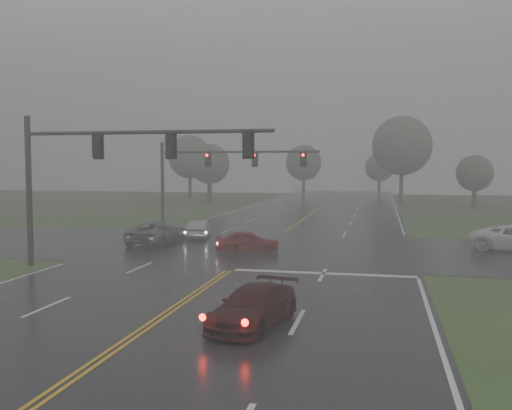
% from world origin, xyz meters
% --- Properties ---
extents(ground, '(180.00, 180.00, 0.00)m').
position_xyz_m(ground, '(0.00, 0.00, 0.00)').
color(ground, '#364F21').
rests_on(ground, ground).
extents(main_road, '(18.00, 160.00, 0.02)m').
position_xyz_m(main_road, '(0.00, 20.00, 0.00)').
color(main_road, black).
rests_on(main_road, ground).
extents(cross_street, '(120.00, 14.00, 0.02)m').
position_xyz_m(cross_street, '(0.00, 22.00, 0.00)').
color(cross_street, black).
rests_on(cross_street, ground).
extents(stop_bar, '(8.50, 0.50, 0.01)m').
position_xyz_m(stop_bar, '(4.50, 14.40, 0.00)').
color(stop_bar, silver).
rests_on(stop_bar, ground).
extents(sedan_maroon, '(2.58, 4.54, 1.24)m').
position_xyz_m(sedan_maroon, '(3.22, 5.22, 0.00)').
color(sedan_maroon, black).
rests_on(sedan_maroon, ground).
extents(sedan_red, '(3.95, 2.43, 1.26)m').
position_xyz_m(sedan_red, '(-0.47, 20.04, 0.00)').
color(sedan_red, maroon).
rests_on(sedan_red, ground).
extents(sedan_silver, '(2.02, 4.01, 1.26)m').
position_xyz_m(sedan_silver, '(-5.16, 25.40, 0.00)').
color(sedan_silver, gray).
rests_on(sedan_silver, ground).
extents(car_grey, '(2.72, 5.39, 1.46)m').
position_xyz_m(car_grey, '(-6.91, 22.28, 0.00)').
color(car_grey, '#525459').
rests_on(car_grey, ground).
extents(signal_gantry_near, '(12.68, 0.33, 7.51)m').
position_xyz_m(signal_gantry_near, '(-6.36, 13.52, 5.25)').
color(signal_gantry_near, black).
rests_on(signal_gantry_near, ground).
extents(signal_gantry_far, '(12.83, 0.35, 6.92)m').
position_xyz_m(signal_gantry_far, '(-6.21, 31.38, 4.88)').
color(signal_gantry_far, black).
rests_on(signal_gantry_far, ground).
extents(tree_nw_a, '(5.42, 5.42, 7.96)m').
position_xyz_m(tree_nw_a, '(-15.54, 61.66, 5.22)').
color(tree_nw_a, '#362A23').
rests_on(tree_nw_a, ground).
extents(tree_ne_a, '(7.93, 7.93, 11.64)m').
position_xyz_m(tree_ne_a, '(9.70, 66.94, 7.67)').
color(tree_ne_a, '#362A23').
rests_on(tree_ne_a, ground).
extents(tree_n_mid, '(5.62, 5.62, 8.26)m').
position_xyz_m(tree_n_mid, '(-4.92, 77.26, 5.43)').
color(tree_n_mid, '#362A23').
rests_on(tree_n_mid, ground).
extents(tree_e_near, '(4.27, 4.27, 6.27)m').
position_xyz_m(tree_e_near, '(17.82, 59.30, 4.11)').
color(tree_e_near, '#362A23').
rests_on(tree_e_near, ground).
extents(tree_nw_b, '(6.55, 6.55, 9.62)m').
position_xyz_m(tree_nw_b, '(-21.37, 70.50, 6.33)').
color(tree_nw_b, '#362A23').
rests_on(tree_nw_b, ground).
extents(tree_n_far, '(4.87, 4.87, 7.15)m').
position_xyz_m(tree_n_far, '(6.72, 87.11, 4.70)').
color(tree_n_far, '#362A23').
rests_on(tree_n_far, ground).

